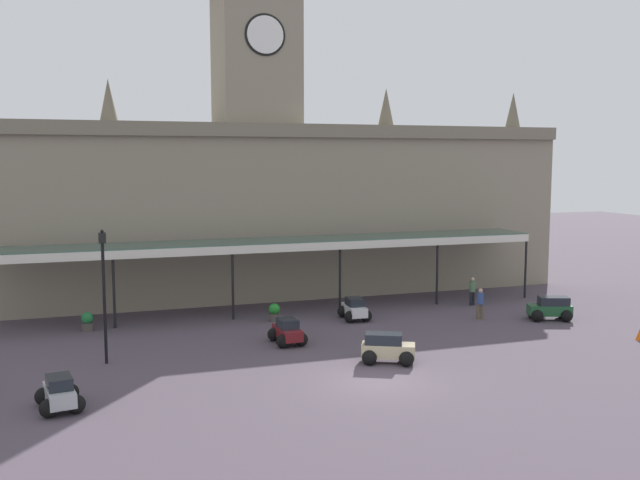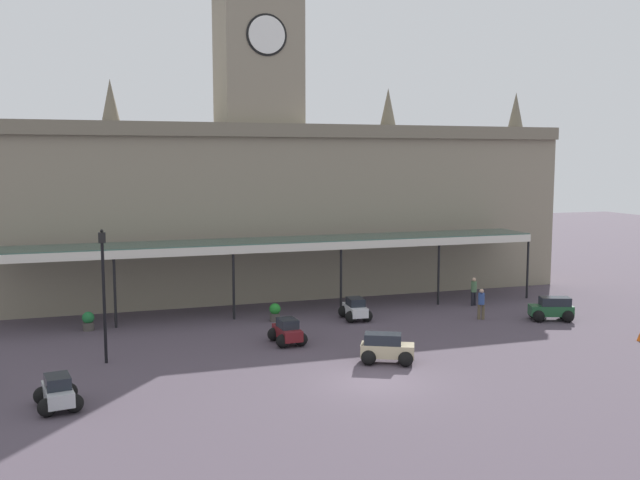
{
  "view_description": "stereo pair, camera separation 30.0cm",
  "coord_description": "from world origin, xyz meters",
  "px_view_note": "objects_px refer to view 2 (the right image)",
  "views": [
    {
      "loc": [
        -10.62,
        -24.54,
        8.66
      ],
      "look_at": [
        0.0,
        6.8,
        4.82
      ],
      "focal_mm": 39.61,
      "sensor_mm": 36.0,
      "label": 1
    },
    {
      "loc": [
        -10.34,
        -24.64,
        8.66
      ],
      "look_at": [
        0.0,
        6.8,
        4.82
      ],
      "focal_mm": 39.61,
      "sensor_mm": 36.0,
      "label": 2
    }
  ],
  "objects_px": {
    "car_white_sedan": "(355,310)",
    "car_beige_estate": "(387,350)",
    "pedestrian_near_entrance": "(474,290)",
    "planter_near_kerb": "(275,312)",
    "car_maroon_sedan": "(287,333)",
    "planter_forecourt_centre": "(88,321)",
    "car_silver_sedan": "(58,394)",
    "pedestrian_crossing_forecourt": "(481,303)",
    "car_green_estate": "(552,310)",
    "victorian_lamppost": "(103,282)"
  },
  "relations": [
    {
      "from": "victorian_lamppost",
      "to": "planter_forecourt_centre",
      "type": "distance_m",
      "value": 6.95
    },
    {
      "from": "car_beige_estate",
      "to": "pedestrian_crossing_forecourt",
      "type": "bearing_deg",
      "value": 36.02
    },
    {
      "from": "car_green_estate",
      "to": "planter_near_kerb",
      "type": "relative_size",
      "value": 2.52
    },
    {
      "from": "pedestrian_near_entrance",
      "to": "pedestrian_crossing_forecourt",
      "type": "height_order",
      "value": "same"
    },
    {
      "from": "car_white_sedan",
      "to": "pedestrian_crossing_forecourt",
      "type": "height_order",
      "value": "pedestrian_crossing_forecourt"
    },
    {
      "from": "car_beige_estate",
      "to": "planter_forecourt_centre",
      "type": "xyz_separation_m",
      "value": [
        -12.04,
        9.94,
        -0.07
      ]
    },
    {
      "from": "car_green_estate",
      "to": "car_beige_estate",
      "type": "relative_size",
      "value": 1.0
    },
    {
      "from": "pedestrian_near_entrance",
      "to": "planter_forecourt_centre",
      "type": "xyz_separation_m",
      "value": [
        -21.66,
        0.73,
        -0.42
      ]
    },
    {
      "from": "planter_near_kerb",
      "to": "planter_forecourt_centre",
      "type": "bearing_deg",
      "value": 174.34
    },
    {
      "from": "pedestrian_crossing_forecourt",
      "to": "pedestrian_near_entrance",
      "type": "bearing_deg",
      "value": 65.82
    },
    {
      "from": "pedestrian_near_entrance",
      "to": "victorian_lamppost",
      "type": "distance_m",
      "value": 21.82
    },
    {
      "from": "planter_near_kerb",
      "to": "planter_forecourt_centre",
      "type": "distance_m",
      "value": 9.53
    },
    {
      "from": "car_white_sedan",
      "to": "pedestrian_near_entrance",
      "type": "distance_m",
      "value": 8.07
    },
    {
      "from": "car_beige_estate",
      "to": "pedestrian_near_entrance",
      "type": "bearing_deg",
      "value": 43.77
    },
    {
      "from": "car_beige_estate",
      "to": "planter_forecourt_centre",
      "type": "distance_m",
      "value": 15.61
    },
    {
      "from": "car_silver_sedan",
      "to": "pedestrian_crossing_forecourt",
      "type": "bearing_deg",
      "value": 19.28
    },
    {
      "from": "victorian_lamppost",
      "to": "planter_near_kerb",
      "type": "xyz_separation_m",
      "value": [
        8.78,
        5.29,
        -3.01
      ]
    },
    {
      "from": "car_maroon_sedan",
      "to": "car_white_sedan",
      "type": "xyz_separation_m",
      "value": [
        4.81,
        3.63,
        0.0
      ]
    },
    {
      "from": "car_silver_sedan",
      "to": "car_maroon_sedan",
      "type": "bearing_deg",
      "value": 30.63
    },
    {
      "from": "car_green_estate",
      "to": "victorian_lamppost",
      "type": "bearing_deg",
      "value": -178.01
    },
    {
      "from": "car_green_estate",
      "to": "pedestrian_crossing_forecourt",
      "type": "bearing_deg",
      "value": 157.87
    },
    {
      "from": "car_green_estate",
      "to": "car_beige_estate",
      "type": "distance_m",
      "value": 12.44
    },
    {
      "from": "car_green_estate",
      "to": "planter_near_kerb",
      "type": "distance_m",
      "value": 14.85
    },
    {
      "from": "pedestrian_crossing_forecourt",
      "to": "victorian_lamppost",
      "type": "distance_m",
      "value": 19.77
    },
    {
      "from": "car_beige_estate",
      "to": "car_green_estate",
      "type": "bearing_deg",
      "value": 21.23
    },
    {
      "from": "car_white_sedan",
      "to": "planter_forecourt_centre",
      "type": "bearing_deg",
      "value": 171.93
    },
    {
      "from": "car_maroon_sedan",
      "to": "car_silver_sedan",
      "type": "bearing_deg",
      "value": -149.37
    },
    {
      "from": "car_beige_estate",
      "to": "pedestrian_crossing_forecourt",
      "type": "distance_m",
      "value": 10.06
    },
    {
      "from": "car_green_estate",
      "to": "planter_forecourt_centre",
      "type": "relative_size",
      "value": 2.52
    },
    {
      "from": "car_green_estate",
      "to": "car_maroon_sedan",
      "type": "bearing_deg",
      "value": -179.45
    },
    {
      "from": "car_maroon_sedan",
      "to": "car_white_sedan",
      "type": "distance_m",
      "value": 6.03
    },
    {
      "from": "car_maroon_sedan",
      "to": "planter_forecourt_centre",
      "type": "height_order",
      "value": "car_maroon_sedan"
    },
    {
      "from": "car_green_estate",
      "to": "car_white_sedan",
      "type": "bearing_deg",
      "value": 160.67
    },
    {
      "from": "car_white_sedan",
      "to": "car_beige_estate",
      "type": "xyz_separation_m",
      "value": [
        -1.65,
        -7.99,
        0.06
      ]
    },
    {
      "from": "pedestrian_crossing_forecourt",
      "to": "car_maroon_sedan",
      "type": "bearing_deg",
      "value": -172.19
    },
    {
      "from": "pedestrian_near_entrance",
      "to": "planter_forecourt_centre",
      "type": "bearing_deg",
      "value": 178.07
    },
    {
      "from": "car_maroon_sedan",
      "to": "planter_near_kerb",
      "type": "height_order",
      "value": "car_maroon_sedan"
    },
    {
      "from": "car_white_sedan",
      "to": "car_silver_sedan",
      "type": "distance_m",
      "value": 17.51
    },
    {
      "from": "car_silver_sedan",
      "to": "car_beige_estate",
      "type": "height_order",
      "value": "car_beige_estate"
    },
    {
      "from": "car_white_sedan",
      "to": "car_beige_estate",
      "type": "height_order",
      "value": "car_beige_estate"
    },
    {
      "from": "car_maroon_sedan",
      "to": "car_silver_sedan",
      "type": "relative_size",
      "value": 0.97
    },
    {
      "from": "planter_near_kerb",
      "to": "car_white_sedan",
      "type": "bearing_deg",
      "value": -13.41
    },
    {
      "from": "pedestrian_near_entrance",
      "to": "car_white_sedan",
      "type": "bearing_deg",
      "value": -171.33
    },
    {
      "from": "car_maroon_sedan",
      "to": "car_white_sedan",
      "type": "height_order",
      "value": "same"
    },
    {
      "from": "planter_near_kerb",
      "to": "planter_forecourt_centre",
      "type": "xyz_separation_m",
      "value": [
        -9.49,
        0.94,
        0.0
      ]
    },
    {
      "from": "pedestrian_near_entrance",
      "to": "pedestrian_crossing_forecourt",
      "type": "bearing_deg",
      "value": -114.18
    },
    {
      "from": "pedestrian_near_entrance",
      "to": "planter_near_kerb",
      "type": "bearing_deg",
      "value": -179.0
    },
    {
      "from": "planter_near_kerb",
      "to": "victorian_lamppost",
      "type": "bearing_deg",
      "value": -148.94
    },
    {
      "from": "car_silver_sedan",
      "to": "pedestrian_near_entrance",
      "type": "relative_size",
      "value": 1.3
    },
    {
      "from": "car_green_estate",
      "to": "car_silver_sedan",
      "type": "relative_size",
      "value": 1.12
    }
  ]
}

